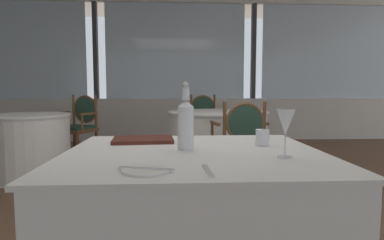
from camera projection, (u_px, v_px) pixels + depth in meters
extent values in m
plane|color=brown|center=(179.00, 220.00, 2.57)|extent=(14.39, 14.39, 0.00)
cube|color=silver|center=(176.00, 119.00, 6.66)|extent=(10.06, 0.12, 0.85)
cube|color=silver|center=(14.00, 50.00, 6.38)|extent=(2.78, 0.02, 1.89)
cube|color=silver|center=(176.00, 51.00, 6.55)|extent=(2.78, 0.02, 1.89)
cube|color=#333338|center=(96.00, 51.00, 6.45)|extent=(0.08, 0.14, 1.89)
cube|color=silver|center=(329.00, 52.00, 6.72)|extent=(2.78, 0.02, 1.89)
cube|color=#333338|center=(253.00, 52.00, 6.62)|extent=(0.08, 0.14, 1.89)
cube|color=white|center=(194.00, 153.00, 1.53)|extent=(1.19, 1.05, 0.02)
cube|color=white|center=(194.00, 229.00, 1.56)|extent=(1.16, 1.02, 0.71)
cylinder|color=white|center=(146.00, 170.00, 1.15)|extent=(0.17, 0.17, 0.01)
cube|color=silver|center=(146.00, 168.00, 1.15)|extent=(0.20, 0.07, 0.00)
cube|color=silver|center=(208.00, 171.00, 1.15)|extent=(0.03, 0.18, 0.00)
cylinder|color=white|center=(186.00, 128.00, 1.55)|extent=(0.08, 0.08, 0.21)
cone|color=white|center=(186.00, 103.00, 1.54)|extent=(0.08, 0.08, 0.03)
cylinder|color=white|center=(186.00, 94.00, 1.54)|extent=(0.03, 0.03, 0.06)
sphere|color=silver|center=(186.00, 85.00, 1.54)|extent=(0.03, 0.03, 0.03)
cylinder|color=white|center=(285.00, 157.00, 1.38)|extent=(0.06, 0.06, 0.00)
cylinder|color=white|center=(285.00, 146.00, 1.38)|extent=(0.01, 0.01, 0.09)
cone|color=white|center=(286.00, 123.00, 1.37)|extent=(0.08, 0.08, 0.11)
cylinder|color=white|center=(262.00, 137.00, 1.68)|extent=(0.07, 0.07, 0.08)
cube|color=#512319|center=(143.00, 140.00, 1.82)|extent=(0.35, 0.26, 0.02)
cylinder|color=white|center=(25.00, 115.00, 3.83)|extent=(1.02, 1.02, 0.02)
cylinder|color=white|center=(26.00, 146.00, 3.86)|extent=(0.99, 0.99, 0.71)
cube|color=brown|center=(76.00, 130.00, 4.64)|extent=(0.61, 0.61, 0.05)
cube|color=#284738|center=(76.00, 127.00, 4.64)|extent=(0.56, 0.56, 0.04)
cylinder|color=brown|center=(78.00, 150.00, 4.41)|extent=(0.04, 0.04, 0.43)
cylinder|color=brown|center=(55.00, 148.00, 4.55)|extent=(0.04, 0.04, 0.43)
cylinder|color=brown|center=(97.00, 145.00, 4.78)|extent=(0.04, 0.04, 0.43)
cylinder|color=brown|center=(75.00, 144.00, 4.92)|extent=(0.04, 0.04, 0.43)
cylinder|color=brown|center=(96.00, 111.00, 4.73)|extent=(0.04, 0.04, 0.48)
cylinder|color=brown|center=(74.00, 111.00, 4.88)|extent=(0.04, 0.04, 0.48)
ellipsoid|color=#284738|center=(85.00, 109.00, 4.82)|extent=(0.38, 0.21, 0.40)
torus|color=brown|center=(85.00, 109.00, 4.82)|extent=(0.39, 0.20, 0.41)
cube|color=brown|center=(89.00, 114.00, 4.51)|extent=(0.18, 0.35, 0.03)
cylinder|color=brown|center=(82.00, 122.00, 4.39)|extent=(0.03, 0.03, 0.22)
cube|color=brown|center=(60.00, 113.00, 4.69)|extent=(0.18, 0.35, 0.03)
cylinder|color=brown|center=(53.00, 121.00, 4.57)|extent=(0.03, 0.03, 0.22)
cylinder|color=white|center=(218.00, 112.00, 4.39)|extent=(1.35, 1.35, 0.02)
cylinder|color=white|center=(218.00, 139.00, 4.42)|extent=(1.30, 1.30, 0.71)
cube|color=brown|center=(239.00, 146.00, 3.41)|extent=(0.50, 0.50, 0.05)
cube|color=#284738|center=(239.00, 142.00, 3.41)|extent=(0.46, 0.46, 0.04)
cylinder|color=brown|center=(216.00, 164.00, 3.60)|extent=(0.04, 0.04, 0.41)
cylinder|color=brown|center=(251.00, 163.00, 3.66)|extent=(0.04, 0.04, 0.41)
cylinder|color=brown|center=(224.00, 173.00, 3.21)|extent=(0.04, 0.04, 0.41)
cylinder|color=brown|center=(263.00, 172.00, 3.26)|extent=(0.04, 0.04, 0.41)
cylinder|color=brown|center=(225.00, 125.00, 3.17)|extent=(0.04, 0.04, 0.45)
cylinder|color=brown|center=(264.00, 124.00, 3.22)|extent=(0.04, 0.04, 0.45)
ellipsoid|color=#284738|center=(245.00, 123.00, 3.18)|extent=(0.39, 0.08, 0.38)
torus|color=brown|center=(245.00, 123.00, 3.18)|extent=(0.39, 0.06, 0.39)
cube|color=brown|center=(215.00, 123.00, 3.38)|extent=(0.07, 0.37, 0.03)
cylinder|color=brown|center=(212.00, 132.00, 3.53)|extent=(0.03, 0.03, 0.22)
cube|color=brown|center=(261.00, 122.00, 3.44)|extent=(0.07, 0.37, 0.03)
cylinder|color=brown|center=(257.00, 131.00, 3.59)|extent=(0.03, 0.03, 0.22)
cube|color=brown|center=(205.00, 126.00, 5.41)|extent=(0.50, 0.50, 0.05)
cube|color=#284738|center=(205.00, 123.00, 5.41)|extent=(0.46, 0.46, 0.04)
cylinder|color=brown|center=(219.00, 141.00, 5.26)|extent=(0.04, 0.04, 0.41)
cylinder|color=brown|center=(195.00, 141.00, 5.21)|extent=(0.04, 0.04, 0.41)
cylinder|color=brown|center=(214.00, 137.00, 5.66)|extent=(0.04, 0.04, 0.41)
cylinder|color=brown|center=(191.00, 138.00, 5.60)|extent=(0.04, 0.04, 0.41)
cylinder|color=brown|center=(214.00, 109.00, 5.61)|extent=(0.04, 0.04, 0.49)
cylinder|color=brown|center=(191.00, 109.00, 5.56)|extent=(0.04, 0.04, 0.49)
ellipsoid|color=#284738|center=(203.00, 107.00, 5.60)|extent=(0.39, 0.08, 0.41)
torus|color=brown|center=(203.00, 107.00, 5.60)|extent=(0.42, 0.07, 0.42)
cube|color=brown|center=(220.00, 111.00, 5.40)|extent=(0.07, 0.37, 0.03)
cylinder|color=brown|center=(222.00, 118.00, 5.27)|extent=(0.03, 0.03, 0.22)
cube|color=brown|center=(190.00, 111.00, 5.34)|extent=(0.07, 0.37, 0.03)
cylinder|color=brown|center=(191.00, 119.00, 5.21)|extent=(0.03, 0.03, 0.22)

